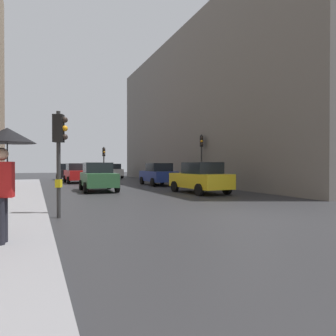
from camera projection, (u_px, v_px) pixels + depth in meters
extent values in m
plane|color=#28282B|center=(251.00, 217.00, 9.34)|extent=(120.00, 120.00, 0.00)
cube|color=gray|center=(7.00, 204.00, 11.97)|extent=(2.77, 40.00, 0.16)
cube|color=slate|center=(229.00, 112.00, 30.40)|extent=(12.00, 32.18, 13.83)
cylinder|color=#2D2D2D|center=(201.00, 160.00, 22.98)|extent=(0.12, 0.12, 3.93)
cube|color=black|center=(201.00, 141.00, 22.97)|extent=(0.34, 0.37, 0.84)
cube|color=yellow|center=(201.00, 172.00, 22.99)|extent=(0.25, 0.23, 0.24)
sphere|color=#2D231E|center=(202.00, 138.00, 22.78)|extent=(0.18, 0.18, 0.18)
sphere|color=orange|center=(202.00, 141.00, 22.78)|extent=(0.18, 0.18, 0.18)
sphere|color=#2D231E|center=(202.00, 145.00, 22.78)|extent=(0.18, 0.18, 0.18)
cylinder|color=#2D2D2D|center=(59.00, 165.00, 9.16)|extent=(0.12, 0.12, 3.24)
cube|color=black|center=(58.00, 128.00, 9.15)|extent=(0.37, 0.34, 0.84)
cube|color=yellow|center=(59.00, 183.00, 9.16)|extent=(0.22, 0.25, 0.24)
sphere|color=#2D231E|center=(65.00, 120.00, 9.15)|extent=(0.18, 0.18, 0.18)
sphere|color=orange|center=(65.00, 128.00, 9.15)|extent=(0.18, 0.18, 0.18)
sphere|color=#2D231E|center=(65.00, 137.00, 9.16)|extent=(0.18, 0.18, 0.18)
cylinder|color=#2D2D2D|center=(104.00, 164.00, 30.40)|extent=(0.12, 0.12, 3.44)
cube|color=black|center=(104.00, 152.00, 30.39)|extent=(0.24, 0.30, 0.84)
cube|color=yellow|center=(104.00, 171.00, 30.41)|extent=(0.20, 0.16, 0.24)
sphere|color=#2D231E|center=(104.00, 149.00, 30.21)|extent=(0.18, 0.18, 0.18)
sphere|color=orange|center=(104.00, 152.00, 30.21)|extent=(0.18, 0.18, 0.18)
sphere|color=#2D231E|center=(104.00, 155.00, 30.22)|extent=(0.18, 0.18, 0.18)
cube|color=black|center=(67.00, 173.00, 32.65)|extent=(1.99, 4.28, 0.80)
cube|color=black|center=(67.00, 167.00, 32.86)|extent=(1.69, 2.07, 0.64)
cylinder|color=black|center=(78.00, 177.00, 31.84)|extent=(0.25, 0.65, 0.64)
cylinder|color=black|center=(60.00, 178.00, 31.04)|extent=(0.25, 0.65, 0.64)
cylinder|color=black|center=(74.00, 176.00, 34.26)|extent=(0.25, 0.65, 0.64)
cylinder|color=black|center=(57.00, 177.00, 33.46)|extent=(0.25, 0.65, 0.64)
cube|color=#2D6038|center=(98.00, 179.00, 18.68)|extent=(1.96, 4.27, 0.80)
cube|color=black|center=(98.00, 168.00, 18.90)|extent=(1.68, 2.06, 0.64)
cylinder|color=black|center=(117.00, 187.00, 17.75)|extent=(0.24, 0.65, 0.64)
cylinder|color=black|center=(86.00, 188.00, 17.10)|extent=(0.24, 0.65, 0.64)
cylinder|color=black|center=(109.00, 184.00, 20.27)|extent=(0.24, 0.65, 0.64)
cylinder|color=black|center=(81.00, 185.00, 19.61)|extent=(0.24, 0.65, 0.64)
cube|color=navy|center=(158.00, 176.00, 24.27)|extent=(1.88, 4.23, 0.80)
cube|color=black|center=(159.00, 167.00, 24.03)|extent=(1.64, 2.03, 0.64)
cylinder|color=black|center=(142.00, 180.00, 25.17)|extent=(0.23, 0.64, 0.64)
cylinder|color=black|center=(162.00, 180.00, 25.86)|extent=(0.23, 0.64, 0.64)
cylinder|color=black|center=(153.00, 182.00, 22.68)|extent=(0.23, 0.64, 0.64)
cylinder|color=black|center=(175.00, 182.00, 23.37)|extent=(0.23, 0.64, 0.64)
cube|color=yellow|center=(200.00, 181.00, 17.30)|extent=(2.02, 4.29, 0.80)
cube|color=black|center=(202.00, 168.00, 17.07)|extent=(1.70, 2.08, 0.64)
cylinder|color=black|center=(175.00, 187.00, 18.11)|extent=(0.25, 0.65, 0.64)
cylinder|color=black|center=(200.00, 186.00, 18.92)|extent=(0.25, 0.65, 0.64)
cylinder|color=black|center=(199.00, 190.00, 15.70)|extent=(0.25, 0.65, 0.64)
cylinder|color=black|center=(227.00, 189.00, 16.51)|extent=(0.25, 0.65, 0.64)
cube|color=red|center=(77.00, 175.00, 27.17)|extent=(1.93, 4.26, 0.80)
cube|color=black|center=(77.00, 167.00, 27.39)|extent=(1.66, 2.05, 0.64)
cylinder|color=black|center=(90.00, 180.00, 26.34)|extent=(0.24, 0.65, 0.64)
cylinder|color=black|center=(69.00, 180.00, 25.57)|extent=(0.24, 0.65, 0.64)
cylinder|color=black|center=(85.00, 179.00, 28.78)|extent=(0.24, 0.65, 0.64)
cylinder|color=black|center=(65.00, 179.00, 28.01)|extent=(0.24, 0.65, 0.64)
cube|color=silver|center=(112.00, 172.00, 37.68)|extent=(1.82, 4.21, 0.80)
cube|color=black|center=(113.00, 166.00, 37.44)|extent=(1.61, 2.01, 0.64)
cylinder|color=black|center=(103.00, 175.00, 38.55)|extent=(0.22, 0.64, 0.64)
cylinder|color=black|center=(117.00, 175.00, 39.28)|extent=(0.22, 0.64, 0.64)
cylinder|color=black|center=(107.00, 176.00, 36.08)|extent=(0.22, 0.64, 0.64)
cylinder|color=black|center=(122.00, 176.00, 36.81)|extent=(0.22, 0.64, 0.64)
cylinder|color=black|center=(3.00, 219.00, 5.67)|extent=(0.16, 0.16, 0.85)
cylinder|color=black|center=(0.00, 221.00, 5.48)|extent=(0.16, 0.16, 0.85)
cube|color=red|center=(1.00, 180.00, 5.57)|extent=(0.44, 0.32, 0.66)
sphere|color=tan|center=(1.00, 154.00, 5.56)|extent=(0.24, 0.24, 0.24)
cylinder|color=black|center=(7.00, 166.00, 5.59)|extent=(0.02, 0.02, 0.90)
cone|color=black|center=(7.00, 135.00, 5.59)|extent=(1.00, 1.00, 0.28)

